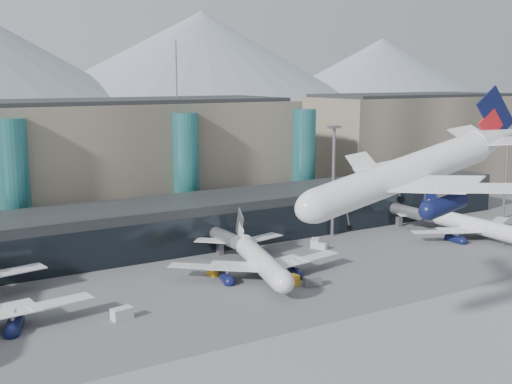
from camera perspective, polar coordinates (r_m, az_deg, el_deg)
ground at (r=97.41m, az=10.04°, el=-11.99°), size 900.00×900.00×0.00m
runway_strip at (r=87.64m, az=16.67°, el=-14.88°), size 400.00×40.00×0.04m
runway_markings at (r=87.63m, az=16.67°, el=-14.86°), size 128.00×1.00×0.02m
concourse at (r=142.45m, az=-5.24°, el=-2.63°), size 170.00×27.00×10.00m
terminal_main at (r=162.83m, az=-18.27°, el=2.26°), size 130.00×30.00×31.00m
terminal_east at (r=221.93m, az=13.60°, el=4.49°), size 70.00×30.00×31.00m
teal_towers at (r=150.28m, az=-13.16°, el=1.33°), size 116.40×19.40×46.00m
mountain_ridge at (r=454.11m, az=-21.63°, el=10.69°), size 910.00×400.00×110.00m
lightmast_mid at (r=148.07m, az=6.89°, el=1.56°), size 3.00×1.20×25.60m
lightmast_right at (r=177.80m, az=21.39°, el=2.37°), size 3.00×1.20×25.60m
hero_jet at (r=82.60m, az=14.66°, el=2.77°), size 35.59×36.13×11.67m
jet_parked_mid at (r=120.93m, az=0.01°, el=-5.26°), size 33.95×35.19×11.30m
jet_parked_right at (r=156.69m, az=18.02°, el=-2.27°), size 32.97×31.74×10.61m
veh_a at (r=101.71m, az=-11.83°, el=-10.53°), size 3.42×2.27×1.78m
veh_b at (r=120.68m, az=-3.76°, el=-7.03°), size 1.83×2.87×1.62m
veh_c at (r=114.87m, az=5.02°, el=-7.92°), size 3.38×2.33×1.71m
veh_d at (r=140.34m, az=5.26°, el=-4.53°), size 3.39×3.48×1.81m
veh_e at (r=162.92m, az=20.14°, el=-3.02°), size 3.93×3.16×1.95m
veh_g at (r=138.66m, az=5.83°, el=-4.82°), size 2.34×2.72×1.37m
veh_h at (r=114.70m, az=3.03°, el=-7.89°), size 3.58×2.29×1.84m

